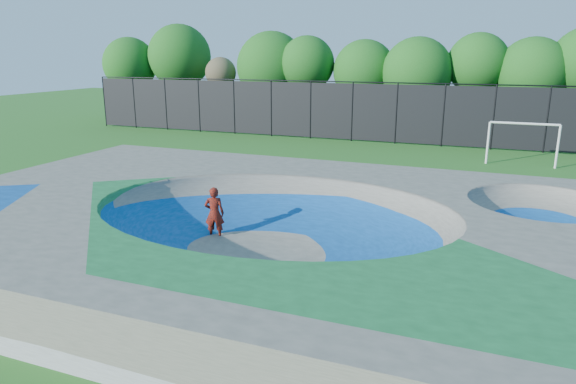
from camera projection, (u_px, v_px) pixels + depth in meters
name	position (u px, v px, depth m)	size (l,w,h in m)	color
ground	(273.00, 253.00, 15.54)	(120.00, 120.00, 0.00)	#1F5C19
skate_deck	(272.00, 230.00, 15.35)	(22.00, 14.00, 1.50)	gray
skater	(214.00, 213.00, 16.52)	(0.64, 0.42, 1.74)	#AA200D
skateboard	(215.00, 238.00, 16.74)	(0.78, 0.22, 0.05)	black
soccer_goal	(523.00, 136.00, 27.20)	(3.53, 0.12, 2.33)	silver
fence	(396.00, 112.00, 33.87)	(48.09, 0.09, 4.04)	black
treeline	(417.00, 67.00, 37.85)	(53.54, 6.54, 8.38)	#412920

